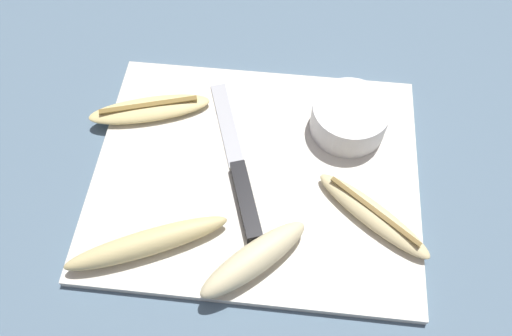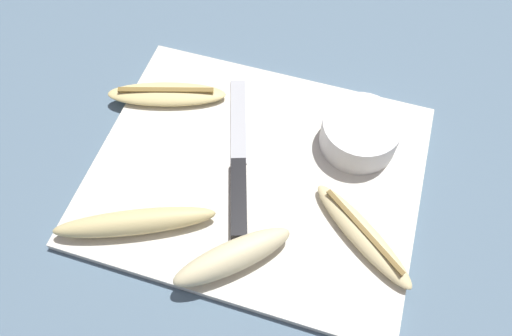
{
  "view_description": "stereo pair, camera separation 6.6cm",
  "coord_description": "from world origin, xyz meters",
  "px_view_note": "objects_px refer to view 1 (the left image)",
  "views": [
    {
      "loc": [
        0.04,
        -0.34,
        0.59
      ],
      "look_at": [
        0.0,
        0.0,
        0.02
      ],
      "focal_mm": 35.0,
      "sensor_mm": 36.0,
      "label": 1
    },
    {
      "loc": [
        0.1,
        -0.33,
        0.59
      ],
      "look_at": [
        0.0,
        0.0,
        0.02
      ],
      "focal_mm": 35.0,
      "sensor_mm": 36.0,
      "label": 2
    }
  ],
  "objects_px": {
    "banana_cream_curved": "(254,259)",
    "prep_bowl": "(349,118)",
    "banana_ripe_center": "(373,215)",
    "banana_spotted_left": "(147,243)",
    "knife": "(242,184)",
    "banana_golden_short": "(150,109)"
  },
  "relations": [
    {
      "from": "banana_spotted_left",
      "to": "prep_bowl",
      "type": "distance_m",
      "value": 0.32
    },
    {
      "from": "knife",
      "to": "banana_ripe_center",
      "type": "height_order",
      "value": "banana_ripe_center"
    },
    {
      "from": "banana_spotted_left",
      "to": "banana_cream_curved",
      "type": "xyz_separation_m",
      "value": [
        0.13,
        -0.01,
        0.0
      ]
    },
    {
      "from": "banana_cream_curved",
      "to": "prep_bowl",
      "type": "relative_size",
      "value": 1.29
    },
    {
      "from": "banana_ripe_center",
      "to": "banana_spotted_left",
      "type": "bearing_deg",
      "value": -165.75
    },
    {
      "from": "banana_cream_curved",
      "to": "knife",
      "type": "bearing_deg",
      "value": 104.65
    },
    {
      "from": "banana_spotted_left",
      "to": "banana_golden_short",
      "type": "bearing_deg",
      "value": 101.97
    },
    {
      "from": "knife",
      "to": "banana_spotted_left",
      "type": "height_order",
      "value": "banana_spotted_left"
    },
    {
      "from": "knife",
      "to": "banana_ripe_center",
      "type": "relative_size",
      "value": 1.62
    },
    {
      "from": "banana_golden_short",
      "to": "banana_cream_curved",
      "type": "relative_size",
      "value": 1.31
    },
    {
      "from": "knife",
      "to": "banana_ripe_center",
      "type": "xyz_separation_m",
      "value": [
        0.17,
        -0.03,
        0.0
      ]
    },
    {
      "from": "banana_golden_short",
      "to": "prep_bowl",
      "type": "bearing_deg",
      "value": 0.85
    },
    {
      "from": "knife",
      "to": "banana_spotted_left",
      "type": "relative_size",
      "value": 1.28
    },
    {
      "from": "banana_golden_short",
      "to": "prep_bowl",
      "type": "xyz_separation_m",
      "value": [
        0.28,
        0.0,
        0.01
      ]
    },
    {
      "from": "banana_golden_short",
      "to": "prep_bowl",
      "type": "relative_size",
      "value": 1.68
    },
    {
      "from": "banana_ripe_center",
      "to": "banana_spotted_left",
      "type": "xyz_separation_m",
      "value": [
        -0.27,
        -0.07,
        0.0
      ]
    },
    {
      "from": "banana_spotted_left",
      "to": "banana_cream_curved",
      "type": "bearing_deg",
      "value": -3.54
    },
    {
      "from": "knife",
      "to": "banana_cream_curved",
      "type": "relative_size",
      "value": 1.85
    },
    {
      "from": "knife",
      "to": "banana_spotted_left",
      "type": "bearing_deg",
      "value": -155.35
    },
    {
      "from": "banana_ripe_center",
      "to": "banana_golden_short",
      "type": "height_order",
      "value": "banana_ripe_center"
    },
    {
      "from": "banana_ripe_center",
      "to": "knife",
      "type": "bearing_deg",
      "value": 170.6
    },
    {
      "from": "banana_ripe_center",
      "to": "banana_golden_short",
      "type": "xyz_separation_m",
      "value": [
        -0.32,
        0.14,
        -0.0
      ]
    }
  ]
}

